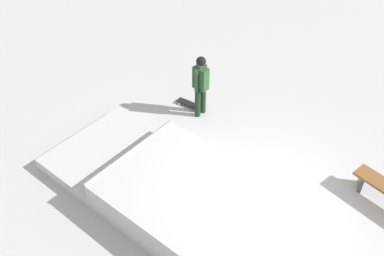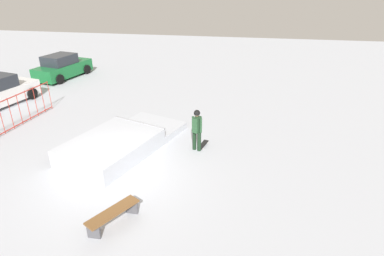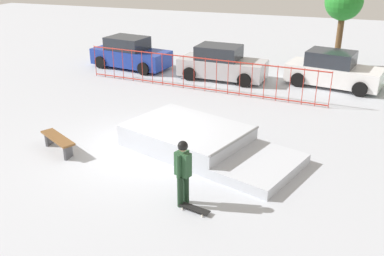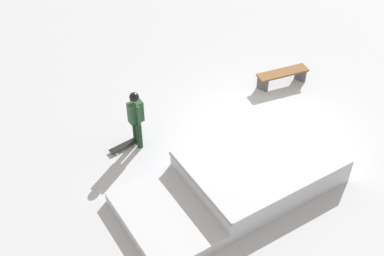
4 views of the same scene
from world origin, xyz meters
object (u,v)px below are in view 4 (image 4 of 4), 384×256
at_px(skate_ramp, 244,176).
at_px(park_bench, 282,75).
at_px(skater, 136,115).
at_px(skateboard, 123,146).

distance_m(skate_ramp, park_bench, 4.38).
relative_size(skater, park_bench, 1.09).
distance_m(skate_ramp, skater, 3.16).
height_order(skater, skateboard, skater).
relative_size(skate_ramp, skateboard, 7.22).
height_order(skate_ramp, skateboard, skate_ramp).
xyz_separation_m(skater, park_bench, (-4.70, 1.56, -0.65)).
distance_m(skateboard, park_bench, 5.37).
height_order(skate_ramp, park_bench, skate_ramp).
relative_size(skate_ramp, park_bench, 3.75).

